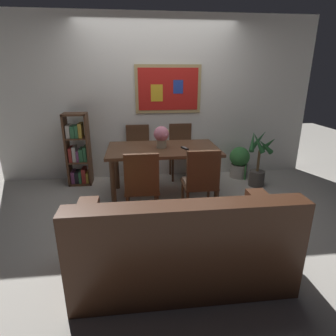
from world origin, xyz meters
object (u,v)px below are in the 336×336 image
object	(u,v)px
dining_chair_far_right	(181,146)
flower_vase	(161,136)
dining_chair_near_left	(142,183)
leather_couch	(181,247)
potted_ivy	(239,162)
potted_palm	(258,164)
dining_chair_far_left	(138,148)
dining_chair_near_right	(201,179)
bookshelf	(78,152)
tv_remote	(185,148)
dining_table	(163,154)

from	to	relation	value
dining_chair_far_right	flower_vase	xyz separation A→B (m)	(-0.40, -0.79, 0.37)
dining_chair_near_left	leather_couch	size ratio (longest dim) A/B	0.51
potted_ivy	flower_vase	distance (m)	1.66
leather_couch	potted_palm	size ratio (longest dim) A/B	2.02
dining_chair_far_left	dining_chair_near_right	size ratio (longest dim) A/B	1.00
bookshelf	dining_chair_near_right	bearing A→B (deg)	-40.15
dining_chair_near_left	leather_couch	xyz separation A→B (m)	(0.30, -0.94, -0.23)
bookshelf	tv_remote	size ratio (longest dim) A/B	7.07
flower_vase	dining_chair_near_right	bearing A→B (deg)	-62.85
dining_table	dining_chair_near_left	distance (m)	0.87
dining_chair_far_left	dining_chair_near_left	distance (m)	1.55
potted_palm	flower_vase	xyz separation A→B (m)	(-1.55, -0.21, 0.54)
dining_chair_near_left	leather_couch	distance (m)	1.01
dining_chair_far_left	tv_remote	world-z (taller)	dining_chair_far_left
leather_couch	bookshelf	xyz separation A→B (m)	(-1.27, 2.39, 0.22)
potted_ivy	dining_chair_near_left	bearing A→B (deg)	-139.88
dining_chair_near_right	bookshelf	distance (m)	2.18
flower_vase	potted_ivy	bearing A→B (deg)	24.13
dining_chair_near_left	flower_vase	xyz separation A→B (m)	(0.30, 0.81, 0.37)
leather_couch	bookshelf	bearing A→B (deg)	117.99
dining_chair_near_left	leather_couch	bearing A→B (deg)	-72.21
dining_chair_near_left	dining_chair_far_right	distance (m)	1.75
potted_palm	flower_vase	world-z (taller)	flower_vase
tv_remote	potted_palm	bearing A→B (deg)	14.65
leather_couch	dining_chair_far_right	bearing A→B (deg)	80.89
dining_table	potted_ivy	bearing A→B (deg)	24.80
dining_chair_far_left	bookshelf	distance (m)	0.95
flower_vase	tv_remote	size ratio (longest dim) A/B	1.85
potted_ivy	potted_palm	size ratio (longest dim) A/B	0.65
dining_chair_near_left	potted_palm	distance (m)	2.12
dining_chair_near_right	dining_chair_near_left	distance (m)	0.70
dining_chair_near_right	bookshelf	xyz separation A→B (m)	(-1.66, 1.40, -0.01)
dining_chair_far_right	leather_couch	size ratio (longest dim) A/B	0.51
dining_chair_far_right	flower_vase	world-z (taller)	flower_vase
bookshelf	potted_ivy	xyz separation A→B (m)	(2.67, -0.01, -0.25)
dining_table	flower_vase	size ratio (longest dim) A/B	5.14
potted_palm	potted_ivy	bearing A→B (deg)	109.74
dining_chair_near_left	potted_ivy	size ratio (longest dim) A/B	1.57
dining_table	dining_chair_far_left	bearing A→B (deg)	114.83
bookshelf	flower_vase	bearing A→B (deg)	-26.70
dining_chair_near_left	bookshelf	size ratio (longest dim) A/B	0.79
dining_chair_far_left	bookshelf	size ratio (longest dim) A/B	0.79
dining_chair_far_right	potted_ivy	size ratio (longest dim) A/B	1.57
dining_chair_far_left	leather_couch	bearing A→B (deg)	-82.67
dining_table	dining_chair_near_right	distance (m)	0.85
dining_chair_near_right	bookshelf	size ratio (longest dim) A/B	0.79
dining_chair_near_left	leather_couch	world-z (taller)	dining_chair_near_left
dining_table	potted_ivy	world-z (taller)	dining_table
flower_vase	dining_chair_far_left	bearing A→B (deg)	113.56
potted_ivy	potted_palm	xyz separation A→B (m)	(0.15, -0.41, 0.09)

